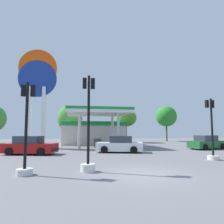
{
  "coord_description": "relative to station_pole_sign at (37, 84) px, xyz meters",
  "views": [
    {
      "loc": [
        -3.23,
        -9.68,
        2.09
      ],
      "look_at": [
        1.02,
        14.39,
        4.34
      ],
      "focal_mm": 32.62,
      "sensor_mm": 36.0,
      "label": 1
    }
  ],
  "objects": [
    {
      "name": "traffic_signal_1",
      "position": [
        5.41,
        -15.13,
        -6.19
      ],
      "size": [
        0.75,
        0.75,
        5.02
      ],
      "color": "silver",
      "rests_on": "ground"
    },
    {
      "name": "tree_1",
      "position": [
        3.66,
        12.04,
        -3.41
      ],
      "size": [
        4.51,
        4.51,
        6.81
      ],
      "color": "brown",
      "rests_on": "ground"
    },
    {
      "name": "car_2",
      "position": [
        19.52,
        -4.66,
        -7.07
      ],
      "size": [
        4.7,
        2.9,
        1.57
      ],
      "color": "black",
      "rests_on": "ground"
    },
    {
      "name": "tree_3",
      "position": [
        22.51,
        12.19,
        -2.85
      ],
      "size": [
        4.11,
        4.11,
        6.98
      ],
      "color": "brown",
      "rests_on": "ground"
    },
    {
      "name": "traffic_signal_2",
      "position": [
        2.4,
        -15.39,
        -6.2
      ],
      "size": [
        0.75,
        0.75,
        4.46
      ],
      "color": "silver",
      "rests_on": "ground"
    },
    {
      "name": "car_0",
      "position": [
        8.99,
        -6.34,
        -7.06
      ],
      "size": [
        4.75,
        2.96,
        1.58
      ],
      "color": "black",
      "rests_on": "ground"
    },
    {
      "name": "station_pole_sign",
      "position": [
        0.0,
        0.0,
        0.0
      ],
      "size": [
        4.58,
        0.56,
        12.18
      ],
      "color": "white",
      "rests_on": "ground"
    },
    {
      "name": "ground_plane",
      "position": [
        8.0,
        -16.16,
        -7.78
      ],
      "size": [
        90.0,
        90.0,
        0.0
      ],
      "primitive_type": "plane",
      "color": "slate",
      "rests_on": "ground"
    },
    {
      "name": "tree_2",
      "position": [
        13.6,
        9.81,
        -3.41
      ],
      "size": [
        3.88,
        3.88,
        5.99
      ],
      "color": "brown",
      "rests_on": "ground"
    },
    {
      "name": "traffic_signal_0",
      "position": [
        14.54,
        -12.45,
        -6.33
      ],
      "size": [
        0.81,
        0.81,
        4.46
      ],
      "color": "silver",
      "rests_on": "ground"
    },
    {
      "name": "gas_station",
      "position": [
        7.46,
        5.48,
        -5.6
      ],
      "size": [
        9.49,
        13.12,
        4.79
      ],
      "color": "beige",
      "rests_on": "ground"
    },
    {
      "name": "car_1",
      "position": [
        0.77,
        -6.59,
        -7.05
      ],
      "size": [
        4.86,
        2.98,
        1.62
      ],
      "color": "black",
      "rests_on": "ground"
    }
  ]
}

